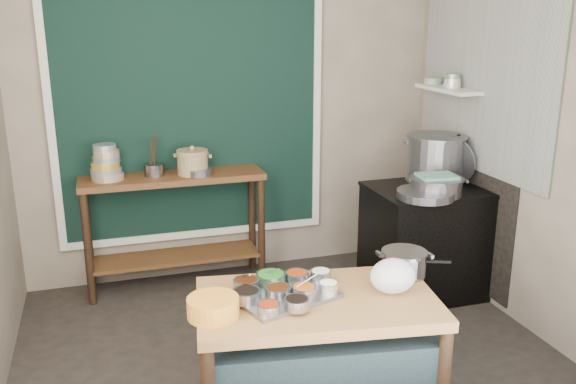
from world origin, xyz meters
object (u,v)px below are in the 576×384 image
object	(u,v)px
stove_block	(427,242)
steamer	(436,186)
stock_pot	(435,158)
utensil_cup	(154,170)
condiment_tray	(285,295)
ceramic_crock	(193,163)
back_counter	(176,231)
prep_table	(316,361)
saucepan	(404,263)
yellow_basin	(213,307)

from	to	relation	value
stove_block	steamer	distance (m)	0.55
stock_pot	utensil_cup	bearing A→B (deg)	165.03
condiment_tray	ceramic_crock	size ratio (longest dim) A/B	1.91
utensil_cup	stock_pot	xyz separation A→B (m)	(2.16, -0.58, 0.07)
stock_pot	back_counter	bearing A→B (deg)	164.38
prep_table	steamer	bearing A→B (deg)	48.51
prep_table	utensil_cup	bearing A→B (deg)	115.95
prep_table	saucepan	size ratio (longest dim) A/B	4.73
saucepan	ceramic_crock	distance (m)	2.09
steamer	prep_table	bearing A→B (deg)	-140.31
back_counter	stove_block	size ratio (longest dim) A/B	1.61
yellow_basin	condiment_tray	bearing A→B (deg)	13.27
prep_table	ceramic_crock	world-z (taller)	ceramic_crock
condiment_tray	saucepan	distance (m)	0.73
yellow_basin	stock_pot	world-z (taller)	stock_pot
stove_block	yellow_basin	bearing A→B (deg)	-145.73
back_counter	stove_block	distance (m)	2.04
stock_pot	saucepan	bearing A→B (deg)	-125.97
condiment_tray	utensil_cup	size ratio (longest dim) A/B	3.10
yellow_basin	steamer	size ratio (longest dim) A/B	0.63
utensil_cup	steamer	bearing A→B (deg)	-24.97
prep_table	stock_pot	bearing A→B (deg)	52.44
utensil_cup	ceramic_crock	xyz separation A→B (m)	(0.30, -0.04, 0.04)
yellow_basin	steamer	xyz separation A→B (m)	(1.91, 1.16, 0.15)
prep_table	condiment_tray	world-z (taller)	condiment_tray
back_counter	stove_block	bearing A→B (deg)	-21.02
saucepan	steamer	size ratio (longest dim) A/B	0.65
stove_block	saucepan	bearing A→B (deg)	-125.72
back_counter	stock_pot	size ratio (longest dim) A/B	3.00
steamer	utensil_cup	bearing A→B (deg)	155.03
ceramic_crock	yellow_basin	bearing A→B (deg)	-96.34
yellow_basin	utensil_cup	bearing A→B (deg)	91.99
stock_pot	steamer	world-z (taller)	stock_pot
prep_table	stock_pot	size ratio (longest dim) A/B	2.59
stove_block	condiment_tray	distance (m)	2.03
stock_pot	prep_table	bearing A→B (deg)	-136.38
saucepan	steamer	distance (m)	1.27
condiment_tray	utensil_cup	xyz separation A→B (m)	(-0.47, 1.99, 0.24)
saucepan	utensil_cup	xyz separation A→B (m)	(-1.20, 1.91, 0.18)
back_counter	steamer	world-z (taller)	steamer
stove_block	condiment_tray	size ratio (longest dim) A/B	1.79
condiment_tray	steamer	xyz separation A→B (m)	(1.51, 1.07, 0.19)
stock_pot	stove_block	bearing A→B (deg)	-127.71
condiment_tray	stock_pot	world-z (taller)	stock_pot
condiment_tray	steamer	world-z (taller)	steamer
back_counter	condiment_tray	size ratio (longest dim) A/B	2.89
condiment_tray	steamer	bearing A→B (deg)	35.22
back_counter	saucepan	distance (m)	2.20
yellow_basin	stock_pot	distance (m)	2.59
ceramic_crock	steamer	distance (m)	1.90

